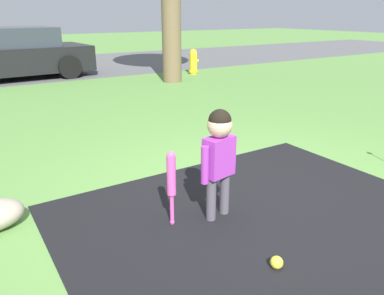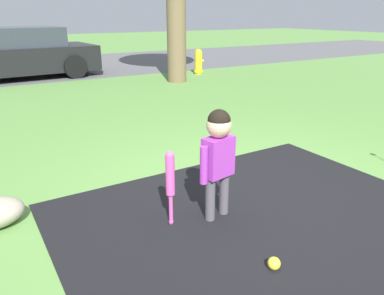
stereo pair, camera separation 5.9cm
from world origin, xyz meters
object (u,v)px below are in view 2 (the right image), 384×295
(child, at_px, (218,149))
(parked_car, at_px, (18,54))
(baseball_bat, at_px, (170,178))
(fire_hydrant, at_px, (198,62))
(sports_ball, at_px, (274,263))

(child, bearing_deg, parked_car, 81.29)
(baseball_bat, bearing_deg, parked_car, 89.26)
(child, distance_m, fire_hydrant, 7.87)
(baseball_bat, height_order, parked_car, parked_car)
(fire_hydrant, xyz_separation_m, parked_car, (-4.36, 1.90, 0.27))
(child, relative_size, baseball_bat, 1.47)
(sports_ball, relative_size, parked_car, 0.02)
(child, relative_size, fire_hydrant, 1.36)
(child, xyz_separation_m, fire_hydrant, (4.08, 6.72, -0.27))
(sports_ball, bearing_deg, fire_hydrant, 60.96)
(baseball_bat, distance_m, sports_ball, 0.99)
(child, xyz_separation_m, parked_car, (-0.28, 8.61, 0.00))
(child, height_order, baseball_bat, child)
(child, distance_m, parked_car, 8.62)
(child, xyz_separation_m, sports_ball, (-0.07, -0.77, -0.56))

